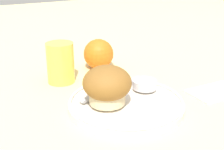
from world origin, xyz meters
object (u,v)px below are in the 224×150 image
object	(u,v)px
muffin	(107,85)
butter_knife	(114,88)
orange_fruit	(99,54)
juice_glass	(60,63)

from	to	relation	value
muffin	butter_knife	xyz separation A→B (m)	(0.04, 0.05, -0.04)
orange_fruit	juice_glass	bearing A→B (deg)	-159.91
orange_fruit	muffin	bearing A→B (deg)	-111.73
muffin	juice_glass	bearing A→B (deg)	98.74
butter_knife	orange_fruit	bearing A→B (deg)	56.99
butter_knife	juice_glass	bearing A→B (deg)	100.23
juice_glass	muffin	bearing A→B (deg)	-81.26
orange_fruit	juice_glass	distance (m)	0.13
muffin	juice_glass	world-z (taller)	juice_glass
muffin	butter_knife	size ratio (longest dim) A/B	0.53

